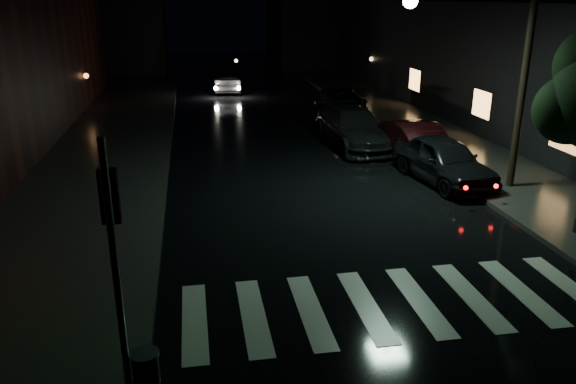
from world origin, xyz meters
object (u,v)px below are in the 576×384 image
parked_car_a (444,160)px  parked_car_d (343,99)px  parked_car_b (418,144)px  oncoming_car (230,80)px  parked_car_c (353,128)px

parked_car_a → parked_car_d: parked_car_a is taller
parked_car_b → oncoming_car: size_ratio=0.99×
parked_car_a → parked_car_b: (0.00, 2.39, -0.01)m
parked_car_d → oncoming_car: oncoming_car is taller
parked_car_d → parked_car_a: bearing=-88.0°
parked_car_c → parked_car_d: parked_car_c is taller
parked_car_a → parked_car_b: parked_car_a is taller
parked_car_b → parked_car_c: (-1.73, 3.02, 0.03)m
parked_car_b → oncoming_car: oncoming_car is taller
parked_car_b → parked_car_a: bearing=-94.7°
parked_car_c → parked_car_a: bearing=-75.9°
parked_car_c → parked_car_d: 8.33m
parked_car_d → parked_car_c: bearing=-100.0°
parked_car_d → oncoming_car: (-5.89, 8.03, 0.17)m
parked_car_a → parked_car_b: bearing=82.4°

